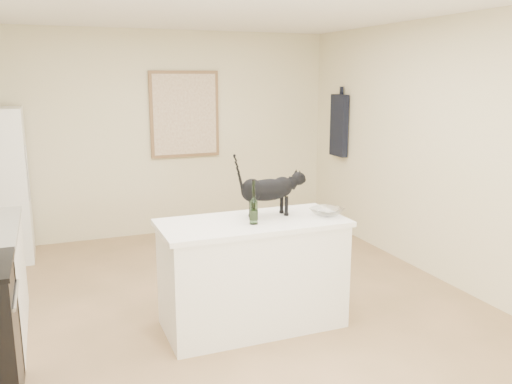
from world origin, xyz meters
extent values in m
plane|color=#A47E57|center=(0.00, 0.00, 0.00)|extent=(5.50, 5.50, 0.00)
plane|color=white|center=(0.00, 0.00, 2.60)|extent=(5.50, 5.50, 0.00)
plane|color=beige|center=(0.00, 2.75, 1.30)|extent=(4.50, 0.00, 4.50)
plane|color=beige|center=(0.00, -2.75, 1.30)|extent=(4.50, 0.00, 4.50)
plane|color=beige|center=(2.25, 0.00, 1.30)|extent=(0.00, 5.50, 5.50)
cube|color=white|center=(0.10, -0.20, 0.43)|extent=(1.44, 0.67, 0.86)
cube|color=white|center=(0.10, -0.20, 0.88)|extent=(1.50, 0.70, 0.04)
cube|color=brown|center=(0.30, 2.72, 1.55)|extent=(0.90, 0.03, 1.10)
cube|color=beige|center=(0.30, 2.70, 1.55)|extent=(0.82, 0.00, 1.02)
cube|color=black|center=(2.19, 2.05, 1.40)|extent=(0.08, 0.34, 0.80)
cylinder|color=#315D25|center=(0.07, -0.30, 1.06)|extent=(0.07, 0.07, 0.31)
imported|color=white|center=(0.73, -0.28, 0.93)|extent=(0.33, 0.33, 0.06)
cube|color=white|center=(-1.60, 2.36, 1.15)|extent=(0.01, 0.12, 0.15)
camera|label=1|loc=(-1.39, -4.04, 2.03)|focal=37.39mm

